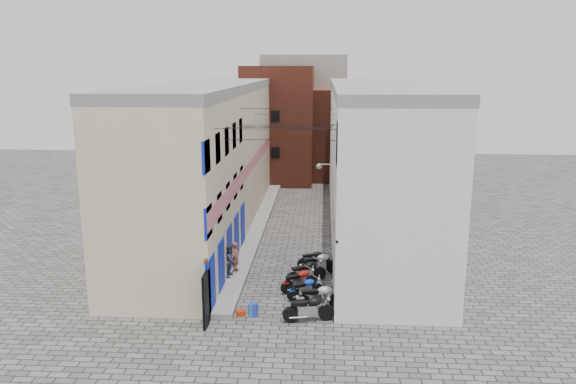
% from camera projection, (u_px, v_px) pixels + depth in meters
% --- Properties ---
extents(ground, '(90.00, 90.00, 0.00)m').
position_uv_depth(ground, '(272.00, 322.00, 22.46)').
color(ground, '#4E4C49').
rests_on(ground, ground).
extents(plinth, '(0.90, 26.00, 0.25)m').
position_uv_depth(plinth, '(258.00, 227.00, 35.22)').
color(plinth, gray).
rests_on(plinth, ground).
extents(building_left, '(5.10, 27.00, 9.00)m').
position_uv_depth(building_left, '(210.00, 158.00, 34.39)').
color(building_left, beige).
rests_on(building_left, ground).
extents(building_right, '(5.94, 26.00, 9.00)m').
position_uv_depth(building_right, '(374.00, 159.00, 33.80)').
color(building_right, white).
rests_on(building_right, ground).
extents(building_far_brick_left, '(6.00, 6.00, 10.00)m').
position_uv_depth(building_far_brick_left, '(278.00, 125.00, 48.74)').
color(building_far_brick_left, brown).
rests_on(building_far_brick_left, ground).
extents(building_far_brick_right, '(5.00, 6.00, 8.00)m').
position_uv_depth(building_far_brick_right, '(335.00, 134.00, 50.59)').
color(building_far_brick_right, brown).
rests_on(building_far_brick_right, ground).
extents(building_far_concrete, '(8.00, 5.00, 11.00)m').
position_uv_depth(building_far_concrete, '(304.00, 113.00, 54.34)').
color(building_far_concrete, gray).
rests_on(building_far_concrete, ground).
extents(far_shopfront, '(2.00, 0.30, 2.40)m').
position_uv_depth(far_shopfront, '(300.00, 174.00, 46.72)').
color(far_shopfront, black).
rests_on(far_shopfront, ground).
extents(overhead_wires, '(5.80, 13.02, 1.32)m').
position_uv_depth(overhead_wires, '(285.00, 124.00, 28.33)').
color(overhead_wires, black).
rests_on(overhead_wires, ground).
extents(motorcycle_a, '(2.19, 1.04, 1.22)m').
position_uv_depth(motorcycle_a, '(309.00, 307.00, 22.36)').
color(motorcycle_a, black).
rests_on(motorcycle_a, ground).
extents(motorcycle_b, '(2.26, 1.07, 1.26)m').
position_uv_depth(motorcycle_b, '(320.00, 296.00, 23.44)').
color(motorcycle_b, silver).
rests_on(motorcycle_b, ground).
extents(motorcycle_c, '(1.83, 1.39, 1.04)m').
position_uv_depth(motorcycle_c, '(306.00, 287.00, 24.62)').
color(motorcycle_c, '#0E35DA').
rests_on(motorcycle_c, ground).
extents(motorcycle_d, '(1.93, 1.64, 1.13)m').
position_uv_depth(motorcycle_d, '(299.00, 279.00, 25.45)').
color(motorcycle_d, '#A4140B').
rests_on(motorcycle_d, ground).
extents(motorcycle_e, '(2.15, 1.70, 1.23)m').
position_uv_depth(motorcycle_e, '(306.00, 271.00, 26.34)').
color(motorcycle_e, black).
rests_on(motorcycle_e, ground).
extents(motorcycle_f, '(2.27, 1.51, 1.26)m').
position_uv_depth(motorcycle_f, '(319.00, 263.00, 27.37)').
color(motorcycle_f, silver).
rests_on(motorcycle_f, ground).
extents(motorcycle_g, '(1.83, 1.15, 1.01)m').
position_uv_depth(motorcycle_g, '(314.00, 258.00, 28.41)').
color(motorcycle_g, black).
rests_on(motorcycle_g, ground).
extents(person_a, '(0.42, 0.58, 1.48)m').
position_uv_depth(person_a, '(236.00, 257.00, 27.09)').
color(person_a, '#994737').
rests_on(person_a, plinth).
extents(person_b, '(0.66, 0.81, 1.57)m').
position_uv_depth(person_b, '(230.00, 260.00, 26.50)').
color(person_b, '#33374C').
rests_on(person_b, plinth).
extents(water_jug_near, '(0.43, 0.43, 0.57)m').
position_uv_depth(water_jug_near, '(254.00, 309.00, 22.93)').
color(water_jug_near, '#2337B0').
rests_on(water_jug_near, ground).
extents(water_jug_far, '(0.36, 0.36, 0.55)m').
position_uv_depth(water_jug_far, '(252.00, 310.00, 22.94)').
color(water_jug_far, '#287DC9').
rests_on(water_jug_far, ground).
extents(red_crate, '(0.43, 0.37, 0.23)m').
position_uv_depth(red_crate, '(241.00, 313.00, 23.01)').
color(red_crate, '#B22C0C').
rests_on(red_crate, ground).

